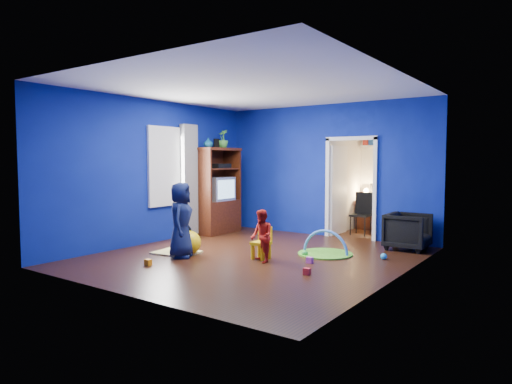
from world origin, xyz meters
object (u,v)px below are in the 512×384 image
Objects in this scene: tv_armoire at (217,191)px; crt_tv at (219,189)px; study_desk at (376,214)px; play_mat at (325,254)px; vase at (208,143)px; toddler_red at (262,236)px; folding_chair at (361,215)px; kid_chair at (261,244)px; hopper_ball at (189,243)px; child_navy at (181,220)px; child_black at (180,225)px; armchair at (408,231)px.

tv_armoire reaches higher than crt_tv.
play_mat is at bearing -84.43° from study_desk.
vase reaches higher than play_mat.
toddler_red is at bearing -37.15° from crt_tv.
crt_tv is at bearing -149.31° from folding_chair.
kid_chair is at bearing 162.36° from toddler_red.
crt_tv is 2.56m from hopper_ball.
child_navy is 4.36m from folding_chair.
toddler_red is at bearing -32.16° from vase.
child_black is at bearing -63.69° from vase.
child_black is 2.34m from tv_armoire.
vase reaches higher than child_navy.
child_navy reaches higher than hopper_ball.
child_black is 0.40m from hopper_ball.
armchair is 4.24m from child_black.
kid_chair is at bearing -35.80° from crt_tv.
kid_chair is (-0.15, 0.20, -0.19)m from toddler_red.
toddler_red is 1.74× the size of kid_chair.
kid_chair is 0.54× the size of folding_chair.
kid_chair is at bearing -96.86° from folding_chair.
tv_armoire reaches higher than kid_chair.
crt_tv is at bearing 82.41° from vase.
child_navy reaches higher than toddler_red.
hopper_ball reaches higher than play_mat.
vase is at bearing 3.99° from child_black.
tv_armoire is at bearing 90.00° from vase.
armchair is 1.52× the size of kid_chair.
tv_armoire reaches higher than study_desk.
hopper_ball is (1.16, -1.86, -1.85)m from vase.
child_navy is 1.86× the size of crt_tv.
child_black is at bearing -117.08° from folding_chair.
tv_armoire is 2.13× the size of folding_chair.
play_mat is at bearing -82.22° from folding_chair.
study_desk reaches higher than kid_chair.
crt_tv is at bearing 143.77° from kid_chair.
child_black is 0.52× the size of tv_armoire.
play_mat is 1.10× the size of study_desk.
kid_chair is at bearing -35.35° from tv_armoire.
folding_chair is at bearing 30.33° from tv_armoire.
vase is at bearing -176.67° from toddler_red.
toddler_red is 0.44× the size of tv_armoire.
hopper_ball is at bearing -134.40° from toddler_red.
child_navy is at bearing -107.70° from study_desk.
play_mat is 2.46m from folding_chair.
play_mat is (3.10, -0.75, -1.01)m from crt_tv.
vase reaches higher than toddler_red.
child_black is 1.59m from kid_chair.
child_navy is (0.32, -0.30, 0.14)m from child_black.
hopper_ball is at bearing -61.68° from tv_armoire.
study_desk is at bearing 43.22° from crt_tv.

